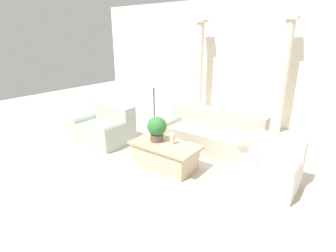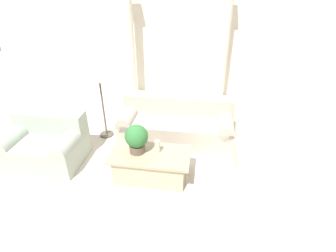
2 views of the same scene
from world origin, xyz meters
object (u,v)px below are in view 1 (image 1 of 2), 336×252
at_px(floor_lamp, 154,85).
at_px(sofa_long, 210,134).
at_px(armchair, 272,167).
at_px(potted_plant, 157,128).
at_px(loveseat, 104,126).
at_px(coffee_table, 165,155).

bearing_deg(floor_lamp, sofa_long, 4.48).
xyz_separation_m(sofa_long, armchair, (1.46, -0.74, 0.01)).
relative_size(potted_plant, floor_lamp, 0.32).
bearing_deg(armchair, floor_lamp, 167.70).
bearing_deg(loveseat, coffee_table, -5.84).
height_order(coffee_table, floor_lamp, floor_lamp).
height_order(loveseat, armchair, loveseat).
height_order(sofa_long, loveseat, same).
bearing_deg(loveseat, sofa_long, 25.70).
height_order(potted_plant, floor_lamp, floor_lamp).
xyz_separation_m(loveseat, floor_lamp, (0.71, 0.91, 0.89)).
bearing_deg(coffee_table, floor_lamp, 136.21).
distance_m(loveseat, floor_lamp, 1.46).
bearing_deg(armchair, sofa_long, 153.20).
height_order(loveseat, floor_lamp, floor_lamp).
distance_m(potted_plant, armchair, 2.01).
height_order(sofa_long, armchair, sofa_long).
height_order(floor_lamp, armchair, floor_lamp).
relative_size(loveseat, armchair, 1.56).
bearing_deg(coffee_table, potted_plant, 172.86).
bearing_deg(coffee_table, sofa_long, 77.80).
height_order(sofa_long, coffee_table, sofa_long).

